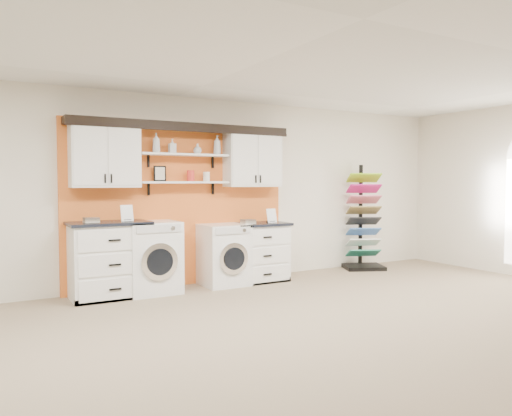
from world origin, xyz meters
TOP-DOWN VIEW (x-y plane):
  - floor at (0.00, 0.00)m, footprint 10.00×10.00m
  - ceiling at (0.00, 0.00)m, footprint 10.00×10.00m
  - wall_back at (0.00, 4.00)m, footprint 10.00×0.00m
  - accent_panel at (0.00, 3.96)m, footprint 3.40×0.07m
  - upper_cabinet_left at (-1.13, 3.79)m, footprint 0.90×0.35m
  - upper_cabinet_right at (1.13, 3.79)m, footprint 0.90×0.35m
  - shelf_lower at (0.00, 3.80)m, footprint 1.32×0.28m
  - shelf_upper at (0.00, 3.80)m, footprint 1.32×0.28m
  - crown_molding at (0.00, 3.81)m, footprint 3.30×0.41m
  - picture_frame at (-0.35, 3.85)m, footprint 0.18×0.02m
  - canister_red at (0.10, 3.80)m, footprint 0.11×0.11m
  - canister_cream at (0.35, 3.80)m, footprint 0.10×0.10m
  - base_cabinet_left at (-1.13, 3.64)m, footprint 1.04×0.66m
  - base_cabinet_right at (1.13, 3.64)m, footprint 0.92×0.66m
  - washer at (-0.55, 3.64)m, footprint 0.71×0.71m
  - dryer at (0.55, 3.64)m, footprint 0.65×0.71m
  - sample_rack at (3.31, 3.68)m, footprint 0.84×0.79m
  - soap_bottle_a at (-0.41, 3.80)m, footprint 0.13×0.13m
  - soap_bottle_b at (-0.18, 3.80)m, footprint 0.09×0.10m
  - soap_bottle_c at (0.21, 3.80)m, footprint 0.15×0.15m
  - soap_bottle_d at (0.53, 3.80)m, footprint 0.15×0.15m

SIDE VIEW (x-z plane):
  - floor at x=0.00m, z-range 0.00..0.00m
  - base_cabinet_right at x=1.13m, z-range 0.00..0.91m
  - dryer at x=0.55m, z-range 0.00..0.91m
  - washer at x=-0.55m, z-range 0.00..0.99m
  - base_cabinet_left at x=-1.13m, z-range 0.00..1.01m
  - sample_rack at x=3.31m, z-range -0.35..1.49m
  - accent_panel at x=0.00m, z-range 0.00..2.40m
  - wall_back at x=0.00m, z-range -3.60..6.40m
  - shelf_lower at x=0.00m, z-range 1.52..1.54m
  - canister_cream at x=0.35m, z-range 1.54..1.69m
  - canister_red at x=0.10m, z-range 1.54..1.71m
  - picture_frame at x=-0.35m, z-range 1.54..1.77m
  - upper_cabinet_left at x=-1.13m, z-range 1.46..2.30m
  - upper_cabinet_right at x=1.13m, z-range 1.46..2.30m
  - shelf_upper at x=0.00m, z-range 1.92..1.94m
  - soap_bottle_c at x=0.21m, z-range 1.94..2.10m
  - soap_bottle_b at x=-0.18m, z-range 1.95..2.15m
  - soap_bottle_a at x=-0.41m, z-range 1.94..2.22m
  - soap_bottle_d at x=0.53m, z-range 1.94..2.23m
  - crown_molding at x=0.00m, z-range 2.26..2.39m
  - ceiling at x=0.00m, z-range 2.80..2.80m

